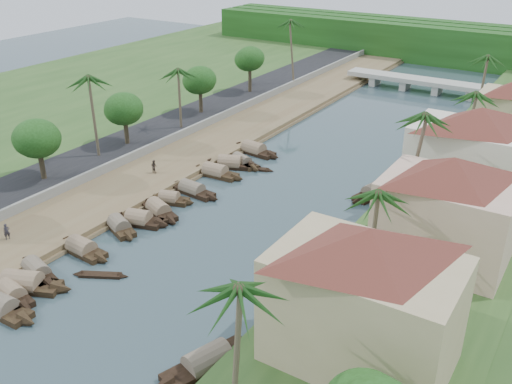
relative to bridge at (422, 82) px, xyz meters
The scene contains 43 objects.
ground 72.02m from the bridge, 90.00° to the right, with size 220.00×220.00×0.00m, color #32464C.
left_bank 54.42m from the bridge, 107.10° to the right, with size 10.00×180.00×0.80m, color brown.
right_bank 55.37m from the bridge, 69.93° to the right, with size 16.00×180.00×1.20m, color #294B1E.
road 57.49m from the bridge, 115.23° to the right, with size 8.00×180.00×1.40m, color black.
retaining_wall 55.79m from the bridge, 111.23° to the right, with size 0.40×180.00×1.10m, color slate.
far_left_fill 72.84m from the bridge, 134.44° to the right, with size 45.00×220.00×1.35m, color #294B1E.
treeline 28.09m from the bridge, 90.00° to the left, with size 120.00×14.00×8.00m.
bridge is the anchor object (origin of this frame).
building_near 76.54m from the bridge, 75.61° to the right, with size 14.85×14.85×10.20m.
building_mid 61.51m from the bridge, 70.98° to the right, with size 14.11×14.11×9.70m.
building_far 48.15m from the bridge, 66.65° to the right, with size 15.59×15.59×10.20m.
sampan_1 82.03m from the bridge, 96.16° to the right, with size 7.25×2.96×2.12m.
sampan_2 80.60m from the bridge, 96.60° to the right, with size 9.30×5.33×2.42m.
sampan_3 78.76m from the bridge, 97.20° to the right, with size 7.83×3.59×2.09m.
sampan_4 73.90m from the bridge, 97.34° to the right, with size 7.77×2.23×2.19m.
sampan_5 66.71m from the bridge, 97.60° to the right, with size 7.32×3.55×2.27m.
sampan_6 68.84m from the bridge, 98.00° to the right, with size 6.86×4.11×2.06m.
sampan_7 63.81m from the bridge, 97.79° to the right, with size 7.96×4.39×2.12m.
sampan_8 61.33m from the bridge, 98.76° to the right, with size 6.30×3.22×1.95m.
sampan_9 57.98m from the bridge, 98.62° to the right, with size 8.38×2.34×2.11m.
sampan_10 52.63m from the bridge, 100.31° to the right, with size 8.38×2.30×2.28m.
sampan_11 49.51m from the bridge, 100.97° to the right, with size 8.47×5.07×2.40m.
sampan_12 47.75m from the bridge, 100.47° to the right, with size 7.63×4.07×1.87m.
sampan_13 43.84m from the bridge, 102.47° to the right, with size 8.91×2.83×2.37m.
sampan_14 79.88m from the bridge, 82.89° to the right, with size 4.75×9.62×2.30m.
sampan_15 62.23m from the bridge, 80.54° to the right, with size 1.93×8.12×2.18m.
sampan_16 47.33m from the bridge, 78.60° to the right, with size 3.72×8.93×2.15m.
canoe_1 75.42m from the bridge, 93.78° to the right, with size 4.95×3.16×0.83m.
canoe_2 48.00m from the bridge, 97.86° to the right, with size 5.70×1.97×0.82m.
palm_0 85.17m from the bridge, 79.80° to the right, with size 3.20×3.20×11.57m.
palm_1 67.12m from the bridge, 76.12° to the right, with size 3.20×3.20×9.73m.
palm_2 55.98m from the bridge, 74.17° to the right, with size 3.20×3.20×12.79m.
palm_3 39.29m from the bridge, 65.37° to the right, with size 3.20×3.20×10.66m.
palm_5 62.61m from the bridge, 112.82° to the right, with size 3.20×3.20×11.69m.
palm_6 48.76m from the bridge, 117.21° to the right, with size 3.20×3.20×9.95m.
palm_7 25.37m from the bridge, 53.47° to the right, with size 3.20×3.20×11.83m.
palm_8 26.01m from the bridge, 149.59° to the right, with size 3.20×3.20×12.70m.
tree_2 70.00m from the bridge, 110.09° to the right, with size 5.28×5.28×7.08m.
tree_3 57.27m from the bridge, 114.85° to the right, with size 5.06×5.06×6.87m.
tree_4 43.01m from the bridge, 124.15° to the right, with size 4.99×4.99×7.11m.
tree_5 32.46m from the bridge, 138.54° to the right, with size 4.85×4.85×7.72m.
person_near 77.97m from the bridge, 102.04° to the right, with size 0.60×0.39×1.65m, color #28262E.
person_far 58.43m from the bridge, 105.05° to the right, with size 0.79×0.61×1.62m, color #392F28.
Camera 1 is at (29.44, -31.78, 28.55)m, focal length 40.00 mm.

